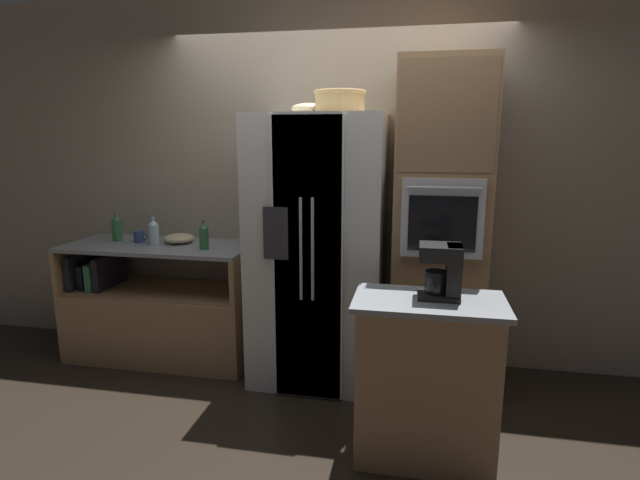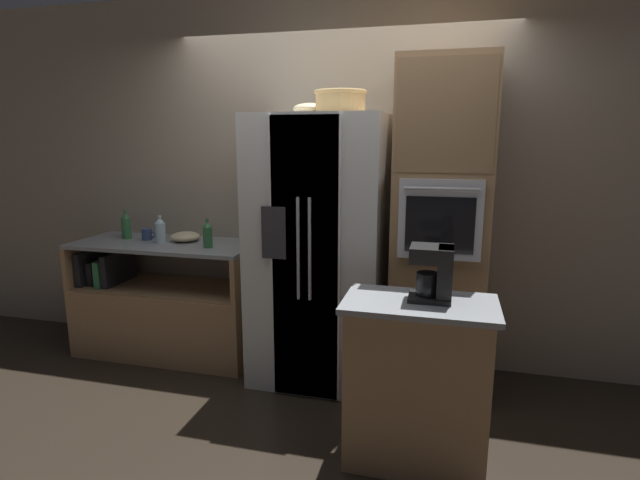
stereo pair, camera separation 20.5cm
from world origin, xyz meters
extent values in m
plane|color=black|center=(0.00, 0.00, 0.00)|extent=(20.00, 20.00, 0.00)
cube|color=tan|center=(0.00, 0.49, 1.40)|extent=(12.00, 0.06, 2.80)
cube|color=#A87F56|center=(-1.33, 0.15, 0.27)|extent=(1.45, 0.62, 0.55)
cube|color=#A87F56|center=(-1.33, 0.15, 0.56)|extent=(1.39, 0.57, 0.02)
cube|color=#A87F56|center=(-2.04, 0.15, 0.72)|extent=(0.04, 0.62, 0.34)
cube|color=#A87F56|center=(-0.63, 0.15, 0.72)|extent=(0.04, 0.62, 0.34)
cube|color=gray|center=(-1.33, 0.15, 0.90)|extent=(1.45, 0.62, 0.03)
cube|color=black|center=(-1.98, 0.12, 0.70)|extent=(0.05, 0.43, 0.27)
cube|color=black|center=(-1.92, 0.12, 0.66)|extent=(0.05, 0.32, 0.19)
cube|color=gold|center=(-1.86, 0.12, 0.66)|extent=(0.04, 0.30, 0.20)
cube|color=#337A4C|center=(-1.81, 0.12, 0.67)|extent=(0.05, 0.41, 0.21)
cube|color=black|center=(-1.75, 0.12, 0.69)|extent=(0.05, 0.39, 0.26)
cube|color=silver|center=(-0.05, 0.09, 0.94)|extent=(0.91, 0.74, 1.89)
cube|color=silver|center=(-0.06, -0.30, 0.94)|extent=(0.45, 0.02, 1.85)
cube|color=silver|center=(-0.04, -0.30, 0.94)|extent=(0.45, 0.02, 1.85)
cylinder|color=#B2B2B7|center=(-0.09, -0.32, 1.04)|extent=(0.02, 0.02, 0.66)
cylinder|color=#B2B2B7|center=(-0.01, -0.32, 1.04)|extent=(0.02, 0.02, 0.66)
cube|color=#2D2D33|center=(-0.26, -0.31, 1.13)|extent=(0.16, 0.01, 0.34)
cube|color=#A87F56|center=(0.78, 0.12, 1.11)|extent=(0.60, 0.68, 2.22)
cube|color=silver|center=(0.78, -0.24, 1.25)|extent=(0.49, 0.04, 0.49)
cube|color=black|center=(0.78, -0.26, 1.22)|extent=(0.40, 0.01, 0.34)
cylinder|color=#B2B2B7|center=(0.78, -0.27, 1.44)|extent=(0.43, 0.02, 0.02)
cube|color=#94704C|center=(0.78, -0.22, 1.86)|extent=(0.57, 0.01, 0.66)
cube|color=#A87F56|center=(0.71, -0.78, 0.44)|extent=(0.72, 0.42, 0.88)
cube|color=gray|center=(0.71, -0.78, 0.89)|extent=(0.79, 0.46, 0.03)
cylinder|color=tan|center=(0.10, 0.06, 1.96)|extent=(0.33, 0.33, 0.14)
torus|color=tan|center=(0.10, 0.06, 2.02)|extent=(0.35, 0.35, 0.03)
ellipsoid|color=beige|center=(-0.14, 0.17, 1.93)|extent=(0.25, 0.25, 0.08)
cylinder|color=#33723F|center=(-1.72, 0.21, 1.00)|extent=(0.07, 0.07, 0.17)
cone|color=#33723F|center=(-1.72, 0.21, 1.11)|extent=(0.07, 0.07, 0.04)
cylinder|color=#33723F|center=(-1.72, 0.21, 1.14)|extent=(0.03, 0.03, 0.02)
cylinder|color=silver|center=(-1.36, 0.13, 1.00)|extent=(0.08, 0.08, 0.16)
cone|color=silver|center=(-1.36, 0.13, 1.10)|extent=(0.08, 0.08, 0.04)
cylinder|color=silver|center=(-1.36, 0.13, 1.13)|extent=(0.03, 0.03, 0.02)
cylinder|color=#33723F|center=(-0.92, 0.07, 1.00)|extent=(0.07, 0.07, 0.16)
cone|color=#33723F|center=(-0.92, 0.07, 1.10)|extent=(0.07, 0.07, 0.04)
cylinder|color=#33723F|center=(-0.92, 0.07, 1.13)|extent=(0.02, 0.02, 0.02)
cylinder|color=#384C7A|center=(-1.53, 0.20, 0.96)|extent=(0.08, 0.08, 0.09)
torus|color=#384C7A|center=(-1.48, 0.20, 0.96)|extent=(0.06, 0.01, 0.06)
ellipsoid|color=beige|center=(-1.20, 0.23, 0.96)|extent=(0.23, 0.23, 0.08)
cube|color=black|center=(0.75, -0.74, 0.92)|extent=(0.22, 0.19, 0.02)
cylinder|color=black|center=(0.74, -0.74, 0.99)|extent=(0.11, 0.11, 0.12)
cube|color=black|center=(0.82, -0.74, 1.05)|extent=(0.08, 0.16, 0.28)
cube|color=black|center=(0.75, -0.74, 1.15)|extent=(0.22, 0.19, 0.08)
camera|label=1|loc=(0.62, -3.32, 1.74)|focal=28.00mm
camera|label=2|loc=(0.82, -3.27, 1.74)|focal=28.00mm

